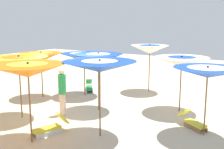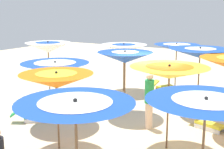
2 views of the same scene
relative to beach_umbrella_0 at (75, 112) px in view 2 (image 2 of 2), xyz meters
The scene contains 15 objects.
ground 5.77m from the beach_umbrella_0, 78.06° to the right, with size 39.49×39.49×0.04m, color beige.
beach_umbrella_0 is the anchor object (origin of this frame).
beach_umbrella_1 2.41m from the beach_umbrella_0, 131.46° to the right, with size 2.22×2.22×2.28m.
beach_umbrella_3 3.50m from the beach_umbrella_0, 44.12° to the right, with size 1.99×1.99×2.21m.
beach_umbrella_4 3.99m from the beach_umbrella_0, 90.88° to the right, with size 2.12×2.12×2.40m.
beach_umbrella_6 5.54m from the beach_umbrella_0, 45.51° to the right, with size 2.26×2.26×2.15m.
beach_umbrella_7 6.32m from the beach_umbrella_0, 68.54° to the right, with size 1.98×1.98×2.39m.
beach_umbrella_8 7.50m from the beach_umbrella_0, 89.30° to the right, with size 2.27×2.27×2.48m.
beach_umbrella_9 8.89m from the beach_umbrella_0, 44.89° to the right, with size 1.93×1.93×2.47m.
beach_umbrella_10 9.61m from the beach_umbrella_0, 65.78° to the right, with size 2.14×2.14×2.28m.
beach_umbrella_11 10.46m from the beach_umbrella_0, 79.27° to the right, with size 2.12×2.12×2.26m.
lounger_0 10.28m from the beach_umbrella_0, 76.37° to the right, with size 0.92×1.22×0.57m.
lounger_1 6.38m from the beach_umbrella_0, 96.20° to the right, with size 1.27×0.68×0.62m.
lounger_2 6.25m from the beach_umbrella_0, 37.69° to the right, with size 1.22×1.08×0.58m.
beachgoer_1 5.35m from the beach_umbrella_0, 79.00° to the right, with size 0.30×0.30×1.85m.
Camera 2 is at (-4.01, 8.92, 3.83)m, focal length 49.80 mm.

